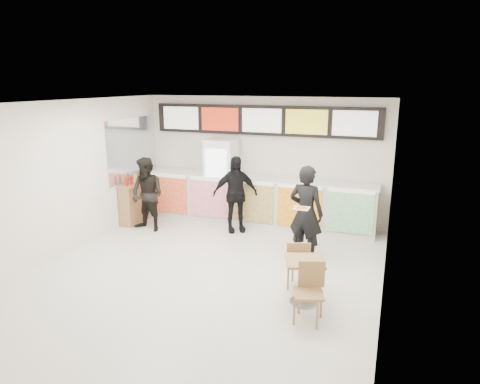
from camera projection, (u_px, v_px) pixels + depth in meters
The scene contains 15 objects.
floor at pixel (204, 275), 7.57m from camera, with size 7.00×7.00×0.00m, color beige.
ceiling at pixel (200, 103), 6.82m from camera, with size 7.00×7.00×0.00m, color white.
wall_back at pixel (263, 159), 10.38m from camera, with size 6.00×6.00×0.00m, color silver.
wall_left at pixel (60, 180), 8.19m from camera, with size 7.00×7.00×0.00m, color silver.
wall_right at pixel (389, 212), 6.20m from camera, with size 7.00×7.00×0.00m, color silver.
service_counter at pixel (257, 200), 10.24m from camera, with size 5.56×0.77×1.14m.
menu_board at pixel (262, 120), 10.06m from camera, with size 5.50×0.14×0.70m.
drinks_fridge at pixel (221, 180), 10.46m from camera, with size 0.70×0.67×2.00m.
mirror_panel at pixel (132, 149), 10.36m from camera, with size 0.01×2.00×1.50m, color #B2B7BF.
customer_main at pixel (306, 213), 8.06m from camera, with size 0.67×0.44×1.85m, color black.
customer_left at pixel (147, 195), 9.69m from camera, with size 0.82×0.64×1.69m, color black.
customer_mid at pixel (235, 194), 9.63m from camera, with size 1.02×0.43×1.74m, color black.
pizza_slice at pixel (301, 208), 7.59m from camera, with size 0.36×0.36×0.02m.
cafe_table at pixel (304, 273), 6.51m from camera, with size 0.84×1.51×0.85m.
condiment_ledge at pixel (134, 203), 10.32m from camera, with size 0.35×0.86×1.15m.
Camera 1 is at (3.00, -6.31, 3.32)m, focal length 32.00 mm.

